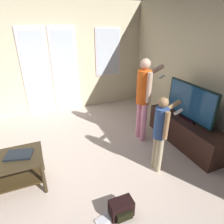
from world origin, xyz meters
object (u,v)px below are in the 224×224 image
at_px(coffee_table, 7,168).
at_px(loose_keyboard, 112,214).
at_px(tv_stand, 185,131).
at_px(person_adult, 144,93).
at_px(person_child, 161,129).
at_px(flat_screen_tv, 190,103).
at_px(backpack, 121,209).
at_px(laptop_closed, 19,155).

bearing_deg(coffee_table, loose_keyboard, -38.78).
distance_m(tv_stand, person_adult, 1.07).
distance_m(person_adult, person_child, 0.92).
height_order(flat_screen_tv, person_adult, person_adult).
distance_m(tv_stand, backpack, 1.98).
distance_m(person_child, laptop_closed, 1.97).
xyz_separation_m(coffee_table, flat_screen_tv, (2.98, -0.01, 0.47)).
bearing_deg(person_child, coffee_table, 168.65).
height_order(flat_screen_tv, backpack, flat_screen_tv).
height_order(loose_keyboard, laptop_closed, laptop_closed).
distance_m(backpack, loose_keyboard, 0.14).
bearing_deg(person_child, laptop_closed, 167.09).
xyz_separation_m(flat_screen_tv, person_child, (-0.89, -0.41, -0.11)).
relative_size(backpack, laptop_closed, 0.85).
xyz_separation_m(tv_stand, flat_screen_tv, (-0.00, 0.00, 0.59)).
bearing_deg(laptop_closed, backpack, -28.37).
bearing_deg(loose_keyboard, tv_stand, 25.69).
bearing_deg(laptop_closed, person_child, 1.11).
relative_size(coffee_table, backpack, 3.26).
xyz_separation_m(tv_stand, loose_keyboard, (-1.85, -0.89, -0.24)).
bearing_deg(backpack, tv_stand, 27.88).
bearing_deg(laptop_closed, tv_stand, 13.27).
relative_size(person_child, laptop_closed, 3.63).
xyz_separation_m(tv_stand, person_adult, (-0.67, 0.46, 0.69)).
relative_size(tv_stand, loose_keyboard, 3.56).
relative_size(coffee_table, flat_screen_tv, 0.85).
relative_size(coffee_table, tv_stand, 0.57).
bearing_deg(loose_keyboard, backpack, -19.06).
relative_size(backpack, loose_keyboard, 0.62).
bearing_deg(tv_stand, backpack, -152.12).
bearing_deg(loose_keyboard, person_child, 27.03).
xyz_separation_m(tv_stand, backpack, (-1.75, -0.93, -0.14)).
height_order(tv_stand, person_child, person_child).
height_order(coffee_table, tv_stand, coffee_table).
distance_m(flat_screen_tv, loose_keyboard, 2.21).
bearing_deg(backpack, loose_keyboard, 160.94).
height_order(tv_stand, backpack, tv_stand).
bearing_deg(person_adult, tv_stand, -34.79).
distance_m(coffee_table, loose_keyboard, 1.49).
xyz_separation_m(backpack, loose_keyboard, (-0.10, 0.04, -0.10)).
xyz_separation_m(coffee_table, laptop_closed, (0.18, 0.02, 0.15)).
height_order(tv_stand, flat_screen_tv, flat_screen_tv).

